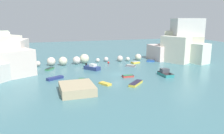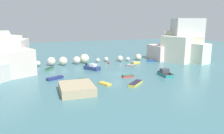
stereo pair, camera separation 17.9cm
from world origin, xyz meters
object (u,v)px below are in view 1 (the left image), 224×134
object	(u,v)px
moored_boat_3	(136,83)
channel_buoy	(108,62)
moored_boat_0	(92,68)
moored_boat_6	(131,66)
moored_boat_8	(55,78)
moored_boat_2	(135,62)
moored_boat_7	(105,84)
stone_dock	(77,88)
moored_boat_5	(128,76)
moored_boat_1	(165,73)
moored_boat_9	(151,61)
moored_boat_4	(50,69)
moored_boat_11	(81,80)

from	to	relation	value
moored_boat_3	channel_buoy	bearing A→B (deg)	-136.69
moored_boat_0	channel_buoy	bearing A→B (deg)	99.39
moored_boat_6	moored_boat_8	bearing A→B (deg)	-119.76
moored_boat_2	moored_boat_6	size ratio (longest dim) A/B	1.00
channel_buoy	moored_boat_7	world-z (taller)	channel_buoy
stone_dock	moored_boat_5	xyz separation A→B (m)	(13.02, 7.58, -0.55)
channel_buoy	moored_boat_3	world-z (taller)	channel_buoy
moored_boat_2	moored_boat_8	xyz separation A→B (m)	(-24.31, -11.26, 0.04)
channel_buoy	moored_boat_8	bearing A→B (deg)	-140.82
channel_buoy	moored_boat_0	bearing A→B (deg)	-134.26
moored_boat_1	moored_boat_9	world-z (taller)	moored_boat_1
moored_boat_4	moored_boat_9	bearing A→B (deg)	126.87
moored_boat_0	moored_boat_4	size ratio (longest dim) A/B	1.48
moored_boat_0	moored_boat_8	bearing A→B (deg)	-92.20
moored_boat_0	moored_boat_4	world-z (taller)	moored_boat_0
channel_buoy	moored_boat_8	xyz separation A→B (m)	(-16.45, -13.41, -0.01)
moored_boat_3	moored_boat_5	world-z (taller)	moored_boat_3
moored_boat_9	moored_boat_7	bearing A→B (deg)	78.22
stone_dock	moored_boat_8	distance (m)	11.12
channel_buoy	moored_boat_1	bearing A→B (deg)	-63.63
moored_boat_11	channel_buoy	bearing A→B (deg)	-9.23
moored_boat_4	moored_boat_9	distance (m)	30.80
stone_dock	moored_boat_8	world-z (taller)	stone_dock
moored_boat_1	moored_boat_7	xyz separation A→B (m)	(-15.69, -2.86, -0.39)
channel_buoy	moored_boat_5	xyz separation A→B (m)	(-0.12, -16.43, -0.05)
channel_buoy	moored_boat_6	distance (m)	7.90
moored_boat_7	moored_boat_8	world-z (taller)	moored_boat_8
stone_dock	moored_boat_2	world-z (taller)	stone_dock
stone_dock	moored_boat_7	size ratio (longest dim) A/B	2.36
moored_boat_8	stone_dock	bearing A→B (deg)	-101.32
stone_dock	moored_boat_2	bearing A→B (deg)	46.15
moored_boat_4	moored_boat_5	xyz separation A→B (m)	(17.08, -13.40, 0.03)
moored_boat_3	moored_boat_11	world-z (taller)	moored_boat_11
moored_boat_1	moored_boat_2	bearing A→B (deg)	4.46
moored_boat_8	moored_boat_4	bearing A→B (deg)	65.43
moored_boat_4	moored_boat_5	distance (m)	21.71
moored_boat_9	moored_boat_5	bearing A→B (deg)	82.64
channel_buoy	moored_boat_11	size ratio (longest dim) A/B	0.23
moored_boat_6	channel_buoy	bearing A→B (deg)	167.80
moored_boat_5	moored_boat_7	xyz separation A→B (m)	(-6.72, -4.29, -0.04)
moored_boat_6	moored_boat_1	bearing A→B (deg)	-27.97
moored_boat_5	moored_boat_3	bearing A→B (deg)	-94.91
channel_buoy	moored_boat_2	world-z (taller)	channel_buoy
moored_boat_2	moored_boat_11	bearing A→B (deg)	-159.98
moored_boat_11	moored_boat_1	bearing A→B (deg)	-68.30
moored_boat_6	stone_dock	bearing A→B (deg)	-93.42
stone_dock	moored_boat_11	distance (m)	7.38
moored_boat_0	moored_boat_8	size ratio (longest dim) A/B	1.18
moored_boat_0	moored_boat_6	xyz separation A→B (m)	(11.10, 0.23, -0.30)
moored_boat_0	moored_boat_1	size ratio (longest dim) A/B	1.08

